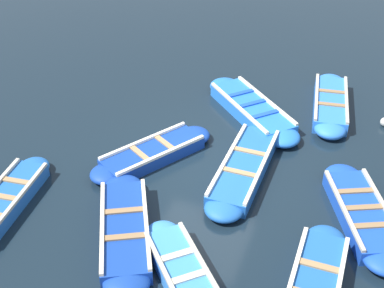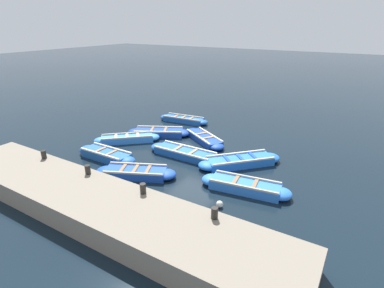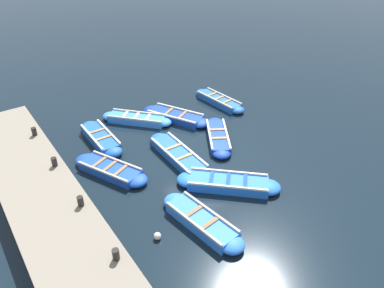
{
  "view_description": "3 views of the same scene",
  "coord_description": "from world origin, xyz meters",
  "px_view_note": "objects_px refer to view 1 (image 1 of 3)",
  "views": [
    {
      "loc": [
        3.33,
        -9.72,
        7.7
      ],
      "look_at": [
        -0.37,
        0.38,
        0.27
      ],
      "focal_mm": 50.0,
      "sensor_mm": 36.0,
      "label": 1
    },
    {
      "loc": [
        12.07,
        7.05,
        5.97
      ],
      "look_at": [
        0.1,
        -0.17,
        0.28
      ],
      "focal_mm": 28.0,
      "sensor_mm": 36.0,
      "label": 2
    },
    {
      "loc": [
        7.88,
        10.72,
        9.07
      ],
      "look_at": [
        0.26,
        -0.15,
        0.33
      ],
      "focal_mm": 35.0,
      "sensor_mm": 36.0,
      "label": 3
    }
  ],
  "objects_px": {
    "boat_alongside": "(153,154)",
    "boat_drifting": "(252,109)",
    "boat_mid_row": "(125,230)",
    "boat_end_of_row": "(5,203)",
    "boat_outer_right": "(244,168)",
    "boat_near_quay": "(362,214)",
    "boat_far_corner": "(188,284)",
    "boat_inner_gap": "(314,288)",
    "boat_centre": "(330,104)"
  },
  "relations": [
    {
      "from": "boat_mid_row",
      "to": "boat_outer_right",
      "type": "distance_m",
      "value": 3.31
    },
    {
      "from": "boat_far_corner",
      "to": "boat_mid_row",
      "type": "distance_m",
      "value": 1.88
    },
    {
      "from": "boat_alongside",
      "to": "boat_drifting",
      "type": "bearing_deg",
      "value": 58.31
    },
    {
      "from": "boat_far_corner",
      "to": "boat_near_quay",
      "type": "distance_m",
      "value": 4.06
    },
    {
      "from": "boat_end_of_row",
      "to": "boat_outer_right",
      "type": "bearing_deg",
      "value": 33.33
    },
    {
      "from": "boat_alongside",
      "to": "boat_outer_right",
      "type": "xyz_separation_m",
      "value": [
        2.24,
        0.2,
        0.01
      ]
    },
    {
      "from": "boat_mid_row",
      "to": "boat_alongside",
      "type": "distance_m",
      "value": 2.69
    },
    {
      "from": "boat_alongside",
      "to": "boat_end_of_row",
      "type": "bearing_deg",
      "value": -129.35
    },
    {
      "from": "boat_drifting",
      "to": "boat_end_of_row",
      "type": "bearing_deg",
      "value": -125.67
    },
    {
      "from": "boat_inner_gap",
      "to": "boat_outer_right",
      "type": "distance_m",
      "value": 3.7
    },
    {
      "from": "boat_mid_row",
      "to": "boat_end_of_row",
      "type": "height_order",
      "value": "boat_mid_row"
    },
    {
      "from": "boat_near_quay",
      "to": "boat_mid_row",
      "type": "bearing_deg",
      "value": -154.28
    },
    {
      "from": "boat_alongside",
      "to": "boat_centre",
      "type": "xyz_separation_m",
      "value": [
        3.7,
        3.83,
        0.03
      ]
    },
    {
      "from": "boat_centre",
      "to": "boat_end_of_row",
      "type": "height_order",
      "value": "boat_centre"
    },
    {
      "from": "boat_far_corner",
      "to": "boat_near_quay",
      "type": "relative_size",
      "value": 0.88
    },
    {
      "from": "boat_mid_row",
      "to": "boat_end_of_row",
      "type": "relative_size",
      "value": 1.06
    },
    {
      "from": "boat_alongside",
      "to": "boat_near_quay",
      "type": "height_order",
      "value": "boat_near_quay"
    },
    {
      "from": "boat_alongside",
      "to": "boat_inner_gap",
      "type": "xyz_separation_m",
      "value": [
        4.36,
        -2.83,
        0.04
      ]
    },
    {
      "from": "boat_inner_gap",
      "to": "boat_end_of_row",
      "type": "bearing_deg",
      "value": 179.37
    },
    {
      "from": "boat_mid_row",
      "to": "boat_drifting",
      "type": "xyz_separation_m",
      "value": [
        1.19,
        5.43,
        0.01
      ]
    },
    {
      "from": "boat_far_corner",
      "to": "boat_end_of_row",
      "type": "relative_size",
      "value": 0.9
    },
    {
      "from": "boat_outer_right",
      "to": "boat_end_of_row",
      "type": "distance_m",
      "value": 5.39
    },
    {
      "from": "boat_mid_row",
      "to": "boat_outer_right",
      "type": "xyz_separation_m",
      "value": [
        1.7,
        2.84,
        -0.0
      ]
    },
    {
      "from": "boat_near_quay",
      "to": "boat_drifting",
      "type": "bearing_deg",
      "value": 134.52
    },
    {
      "from": "boat_centre",
      "to": "boat_mid_row",
      "type": "bearing_deg",
      "value": -116.08
    },
    {
      "from": "boat_outer_right",
      "to": "boat_end_of_row",
      "type": "height_order",
      "value": "boat_outer_right"
    },
    {
      "from": "boat_far_corner",
      "to": "boat_centre",
      "type": "distance_m",
      "value": 7.47
    },
    {
      "from": "boat_drifting",
      "to": "boat_end_of_row",
      "type": "relative_size",
      "value": 1.01
    },
    {
      "from": "boat_far_corner",
      "to": "boat_centre",
      "type": "bearing_deg",
      "value": 78.52
    },
    {
      "from": "boat_alongside",
      "to": "boat_end_of_row",
      "type": "height_order",
      "value": "boat_end_of_row"
    },
    {
      "from": "boat_outer_right",
      "to": "boat_centre",
      "type": "bearing_deg",
      "value": 68.0
    },
    {
      "from": "boat_alongside",
      "to": "boat_outer_right",
      "type": "relative_size",
      "value": 0.83
    },
    {
      "from": "boat_alongside",
      "to": "boat_drifting",
      "type": "distance_m",
      "value": 3.29
    },
    {
      "from": "boat_end_of_row",
      "to": "boat_near_quay",
      "type": "bearing_deg",
      "value": 17.31
    },
    {
      "from": "boat_mid_row",
      "to": "boat_alongside",
      "type": "height_order",
      "value": "boat_mid_row"
    },
    {
      "from": "boat_end_of_row",
      "to": "boat_inner_gap",
      "type": "bearing_deg",
      "value": -0.63
    },
    {
      "from": "boat_alongside",
      "to": "boat_inner_gap",
      "type": "relative_size",
      "value": 0.99
    },
    {
      "from": "boat_near_quay",
      "to": "boat_outer_right",
      "type": "relative_size",
      "value": 0.88
    },
    {
      "from": "boat_near_quay",
      "to": "boat_centre",
      "type": "xyz_separation_m",
      "value": [
        -1.27,
        4.33,
        0.02
      ]
    },
    {
      "from": "boat_mid_row",
      "to": "boat_centre",
      "type": "xyz_separation_m",
      "value": [
        3.17,
        6.47,
        0.01
      ]
    },
    {
      "from": "boat_alongside",
      "to": "boat_drifting",
      "type": "height_order",
      "value": "boat_drifting"
    },
    {
      "from": "boat_alongside",
      "to": "boat_end_of_row",
      "type": "xyz_separation_m",
      "value": [
        -2.26,
        -2.76,
        0.01
      ]
    },
    {
      "from": "boat_mid_row",
      "to": "boat_centre",
      "type": "height_order",
      "value": "boat_centre"
    },
    {
      "from": "boat_near_quay",
      "to": "boat_centre",
      "type": "bearing_deg",
      "value": 106.31
    },
    {
      "from": "boat_alongside",
      "to": "boat_near_quay",
      "type": "bearing_deg",
      "value": -5.76
    },
    {
      "from": "boat_mid_row",
      "to": "boat_near_quay",
      "type": "height_order",
      "value": "boat_mid_row"
    },
    {
      "from": "boat_end_of_row",
      "to": "boat_mid_row",
      "type": "bearing_deg",
      "value": 2.43
    },
    {
      "from": "boat_inner_gap",
      "to": "boat_outer_right",
      "type": "xyz_separation_m",
      "value": [
        -2.12,
        3.03,
        -0.03
      ]
    },
    {
      "from": "boat_centre",
      "to": "boat_outer_right",
      "type": "relative_size",
      "value": 0.91
    },
    {
      "from": "boat_alongside",
      "to": "boat_near_quay",
      "type": "xyz_separation_m",
      "value": [
        4.97,
        -0.5,
        0.01
      ]
    }
  ]
}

